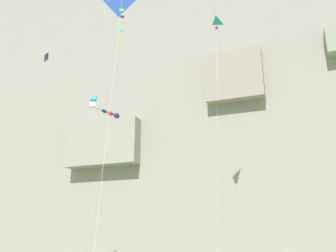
% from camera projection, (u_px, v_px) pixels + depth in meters
% --- Properties ---
extents(cliff_face, '(180.00, 24.95, 81.16)m').
position_uv_depth(cliff_face, '(241.00, 63.00, 76.61)').
color(cliff_face, gray).
rests_on(cliff_face, ground).
extents(kite_windsock_far_left, '(2.66, 4.57, 19.77)m').
position_uv_depth(kite_windsock_far_left, '(111.00, 114.00, 45.45)').
color(kite_windsock_far_left, navy).
rests_on(kite_windsock_far_left, ground).
extents(kite_delta_low_center, '(1.63, 7.05, 31.32)m').
position_uv_depth(kite_delta_low_center, '(213.00, 32.00, 47.49)').
color(kite_delta_low_center, teal).
rests_on(kite_delta_low_center, ground).
extents(kite_diamond_high_left, '(2.57, 3.46, 20.74)m').
position_uv_depth(kite_diamond_high_left, '(122.00, 2.00, 23.73)').
color(kite_diamond_high_left, blue).
rests_on(kite_diamond_high_left, ground).
extents(kite_diamond_upper_mid, '(2.64, 3.13, 27.63)m').
position_uv_depth(kite_diamond_upper_mid, '(45.00, 68.00, 45.82)').
color(kite_diamond_upper_mid, navy).
rests_on(kite_diamond_upper_mid, ground).
extents(kite_box_low_left, '(3.03, 2.84, 19.66)m').
position_uv_depth(kite_box_low_left, '(93.00, 102.00, 40.49)').
color(kite_box_low_left, '#38B2D1').
rests_on(kite_box_low_left, ground).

